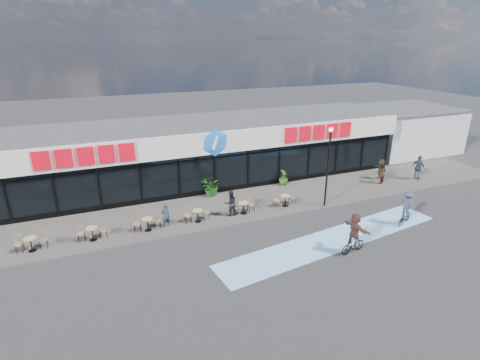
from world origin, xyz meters
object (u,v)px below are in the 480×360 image
object	(u,v)px
lamp_post	(328,161)
cyclist_a	(354,234)
pedestrian_b	(418,168)
cyclist_b	(406,209)
pedestrian_c	(381,173)
potted_plant_mid	(212,186)
patron_left	(166,215)
bistro_set_0	(31,242)
potted_plant_left	(210,188)
pedestrian_a	(381,169)
potted_plant_right	(283,177)
patron_right	(231,203)

from	to	relation	value
lamp_post	cyclist_a	size ratio (longest dim) A/B	2.33
pedestrian_b	cyclist_b	xyz separation A→B (m)	(-6.31, -5.20, -0.07)
lamp_post	pedestrian_c	distance (m)	6.76
potted_plant_mid	patron_left	distance (m)	5.20
bistro_set_0	cyclist_b	size ratio (longest dim) A/B	0.73
potted_plant_mid	cyclist_b	xyz separation A→B (m)	(9.23, -8.18, 0.26)
potted_plant_left	pedestrian_c	distance (m)	12.77
pedestrian_a	pedestrian_b	bearing A→B (deg)	74.59
potted_plant_right	patron_left	xyz separation A→B (m)	(-9.35, -3.29, 0.15)
cyclist_b	cyclist_a	bearing A→B (deg)	-163.08
potted_plant_right	cyclist_a	size ratio (longest dim) A/B	0.52
bistro_set_0	cyclist_b	distance (m)	20.55
potted_plant_left	patron_left	size ratio (longest dim) A/B	0.79
patron_left	pedestrian_b	xyz separation A→B (m)	(19.43, 0.48, 0.22)
potted_plant_mid	pedestrian_c	xyz separation A→B (m)	(12.33, -2.55, 0.19)
pedestrian_b	potted_plant_right	bearing A→B (deg)	67.66
potted_plant_left	patron_right	bearing A→B (deg)	-84.69
patron_left	patron_right	world-z (taller)	patron_right
lamp_post	pedestrian_a	world-z (taller)	lamp_post
potted_plant_left	cyclist_b	xyz separation A→B (m)	(9.46, -7.98, 0.30)
lamp_post	pedestrian_a	size ratio (longest dim) A/B	3.22
pedestrian_b	pedestrian_c	distance (m)	3.25
bistro_set_0	potted_plant_mid	size ratio (longest dim) A/B	1.23
patron_left	cyclist_b	size ratio (longest dim) A/B	0.70
pedestrian_b	cyclist_b	world-z (taller)	cyclist_b
potted_plant_left	cyclist_b	bearing A→B (deg)	-40.15
bistro_set_0	pedestrian_b	world-z (taller)	pedestrian_b
potted_plant_left	pedestrian_a	world-z (taller)	pedestrian_a
potted_plant_mid	potted_plant_right	distance (m)	5.47
potted_plant_left	patron_left	xyz separation A→B (m)	(-3.65, -3.26, 0.15)
pedestrian_a	cyclist_b	bearing A→B (deg)	-22.28
pedestrian_b	pedestrian_c	size ratio (longest dim) A/B	1.17
patron_left	pedestrian_c	size ratio (longest dim) A/B	0.90
lamp_post	pedestrian_c	xyz separation A→B (m)	(6.10, 1.86, -2.25)
potted_plant_mid	potted_plant_right	xyz separation A→B (m)	(5.47, -0.17, -0.04)
patron_left	patron_right	xyz separation A→B (m)	(3.96, -0.01, 0.07)
potted_plant_mid	patron_right	size ratio (longest dim) A/B	0.78
potted_plant_left	patron_right	world-z (taller)	patron_right
lamp_post	potted_plant_mid	distance (m)	8.01
pedestrian_a	cyclist_b	world-z (taller)	cyclist_b
patron_left	cyclist_a	size ratio (longest dim) A/B	0.66
patron_right	cyclist_a	distance (m)	7.54
cyclist_a	lamp_post	bearing A→B (deg)	70.73
pedestrian_a	bistro_set_0	bearing A→B (deg)	-77.90
bistro_set_0	pedestrian_b	bearing A→B (deg)	1.02
bistro_set_0	pedestrian_c	world-z (taller)	pedestrian_c
potted_plant_left	cyclist_a	distance (m)	10.53
patron_left	cyclist_a	xyz separation A→B (m)	(8.28, -6.19, 0.25)
potted_plant_mid	pedestrian_b	xyz separation A→B (m)	(15.55, -2.98, 0.32)
pedestrian_c	cyclist_b	xyz separation A→B (m)	(-3.10, -5.62, 0.07)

